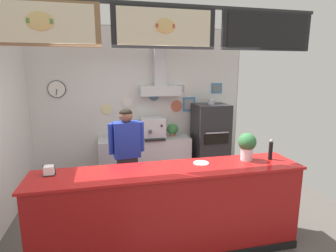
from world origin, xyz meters
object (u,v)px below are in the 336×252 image
(potted_thyme, at_px, (117,133))
(potted_rosemary, at_px, (173,129))
(napkin_holder, at_px, (49,171))
(basil_vase, at_px, (247,145))
(potted_basil, at_px, (134,131))
(shop_worker, at_px, (127,157))
(espresso_machine, at_px, (153,128))
(condiment_plate, at_px, (201,163))
(pizza_oven, at_px, (210,141))
(pepper_grinder, at_px, (271,150))

(potted_thyme, bearing_deg, potted_rosemary, 0.07)
(potted_rosemary, bearing_deg, napkin_holder, -131.16)
(potted_thyme, bearing_deg, basil_vase, -55.96)
(potted_thyme, bearing_deg, potted_basil, 1.59)
(shop_worker, relative_size, basil_vase, 4.65)
(potted_thyme, distance_m, basil_vase, 2.76)
(espresso_machine, relative_size, condiment_plate, 2.94)
(espresso_machine, bearing_deg, condiment_plate, -84.27)
(potted_basil, bearing_deg, condiment_plate, -75.28)
(potted_basil, xyz_separation_m, napkin_holder, (-1.16, -2.26, 0.09))
(shop_worker, relative_size, espresso_machine, 2.94)
(pizza_oven, xyz_separation_m, espresso_machine, (-1.19, 0.13, 0.31))
(potted_thyme, xyz_separation_m, napkin_holder, (-0.84, -2.25, 0.11))
(potted_thyme, distance_m, napkin_holder, 2.40)
(shop_worker, bearing_deg, basil_vase, 138.37)
(potted_thyme, bearing_deg, espresso_machine, -3.53)
(potted_basil, height_order, basil_vase, basil_vase)
(basil_vase, height_order, napkin_holder, basil_vase)
(potted_thyme, relative_size, condiment_plate, 1.20)
(pizza_oven, xyz_separation_m, pepper_grinder, (-0.04, -2.16, 0.44))
(espresso_machine, xyz_separation_m, potted_rosemary, (0.43, 0.04, -0.06))
(shop_worker, bearing_deg, potted_basil, -107.74)
(shop_worker, distance_m, condiment_plate, 1.32)
(pizza_oven, bearing_deg, basil_vase, -99.53)
(potted_thyme, relative_size, napkin_holder, 1.78)
(potted_basil, bearing_deg, potted_thyme, -178.41)
(basil_vase, xyz_separation_m, napkin_holder, (-2.38, 0.03, -0.15))
(potted_thyme, distance_m, condiment_plate, 2.46)
(condiment_plate, bearing_deg, potted_rosemary, 84.94)
(shop_worker, bearing_deg, pepper_grinder, 142.11)
(condiment_plate, bearing_deg, espresso_machine, 95.73)
(pizza_oven, relative_size, condiment_plate, 8.59)
(pizza_oven, distance_m, shop_worker, 2.13)
(basil_vase, relative_size, napkin_holder, 2.74)
(pizza_oven, distance_m, potted_basil, 1.60)
(potted_thyme, bearing_deg, pizza_oven, -5.13)
(napkin_holder, bearing_deg, espresso_machine, 55.06)
(basil_vase, bearing_deg, pizza_oven, 80.47)
(potted_basil, relative_size, pepper_grinder, 0.98)
(napkin_holder, height_order, condiment_plate, napkin_holder)
(potted_basil, xyz_separation_m, basil_vase, (1.22, -2.29, 0.24))
(napkin_holder, bearing_deg, pepper_grinder, -1.71)
(potted_thyme, height_order, pepper_grinder, pepper_grinder)
(shop_worker, distance_m, pepper_grinder, 2.08)
(potted_rosemary, bearing_deg, espresso_machine, -174.02)
(espresso_machine, relative_size, potted_thyme, 2.44)
(potted_basil, distance_m, condiment_plate, 2.37)
(shop_worker, xyz_separation_m, potted_basil, (0.24, 1.29, 0.13))
(potted_rosemary, xyz_separation_m, napkin_holder, (-1.97, -2.25, 0.10))
(pizza_oven, height_order, potted_rosemary, pizza_oven)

